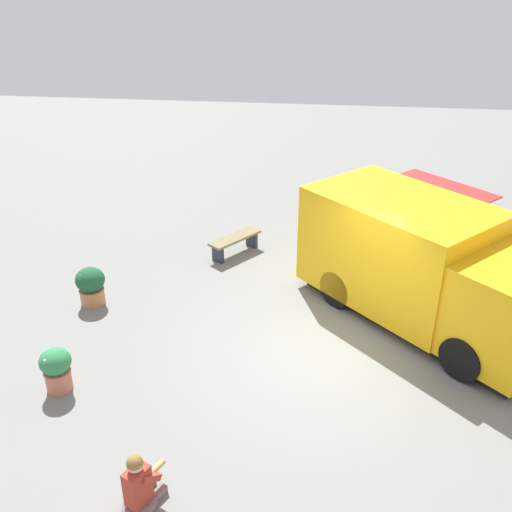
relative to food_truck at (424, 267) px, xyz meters
The scene contains 7 objects.
ground_plane 2.54m from the food_truck, 37.82° to the left, with size 40.00×40.00×0.00m, color gray.
food_truck is the anchor object (origin of this frame).
person_customer 6.64m from the food_truck, 50.81° to the left, with size 0.62×0.80×0.90m.
planter_flowering_near 4.27m from the food_truck, 111.55° to the right, with size 0.70×0.70×0.95m.
planter_flowering_far 6.96m from the food_truck, 25.97° to the left, with size 0.52×0.52×0.80m.
planter_flowering_side 6.73m from the food_truck, ahead, with size 0.60×0.60×0.82m.
plaza_bench 4.72m from the food_truck, 29.06° to the right, with size 1.18×1.38×0.46m.
Camera 1 is at (0.21, 8.78, 6.48)m, focal length 40.62 mm.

